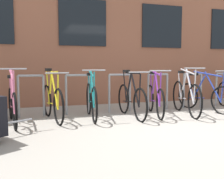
# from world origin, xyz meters

# --- Properties ---
(ground_plane) EXTENTS (42.00, 42.00, 0.00)m
(ground_plane) POSITION_xyz_m (0.00, 0.00, 0.00)
(ground_plane) COLOR #9E998E
(storefront_building) EXTENTS (28.00, 6.16, 6.45)m
(storefront_building) POSITION_xyz_m (0.00, 6.26, 3.23)
(storefront_building) COLOR brown
(storefront_building) RESTS_ON ground
(bike_rack) EXTENTS (6.57, 0.05, 0.91)m
(bike_rack) POSITION_xyz_m (0.42, 1.90, 0.54)
(bike_rack) COLOR gray
(bike_rack) RESTS_ON ground
(bicycle_yellow) EXTENTS (0.44, 1.66, 1.06)m
(bicycle_yellow) POSITION_xyz_m (-2.17, 1.45, 0.39)
(bicycle_yellow) COLOR black
(bicycle_yellow) RESTS_ON ground
(bicycle_blue) EXTENTS (0.53, 1.69, 1.01)m
(bicycle_blue) POSITION_xyz_m (1.43, 1.42, 0.37)
(bicycle_blue) COLOR black
(bicycle_blue) RESTS_ON ground
(bicycle_black) EXTENTS (0.44, 1.68, 1.02)m
(bicycle_black) POSITION_xyz_m (-0.53, 1.27, 0.38)
(bicycle_black) COLOR black
(bicycle_black) RESTS_ON ground
(bicycle_pink) EXTENTS (0.44, 1.66, 1.08)m
(bicycle_pink) POSITION_xyz_m (-2.92, 1.31, 0.37)
(bicycle_pink) COLOR black
(bicycle_pink) RESTS_ON ground
(bicycle_teal) EXTENTS (0.44, 1.70, 1.04)m
(bicycle_teal) POSITION_xyz_m (-1.38, 1.41, 0.39)
(bicycle_teal) COLOR black
(bicycle_teal) RESTS_ON ground
(bicycle_silver) EXTENTS (0.54, 1.75, 1.08)m
(bicycle_silver) POSITION_xyz_m (0.77, 1.21, 0.40)
(bicycle_silver) COLOR black
(bicycle_silver) RESTS_ON ground
(bicycle_purple) EXTENTS (0.55, 1.64, 1.03)m
(bicycle_purple) POSITION_xyz_m (0.06, 1.33, 0.37)
(bicycle_purple) COLOR black
(bicycle_purple) RESTS_ON ground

